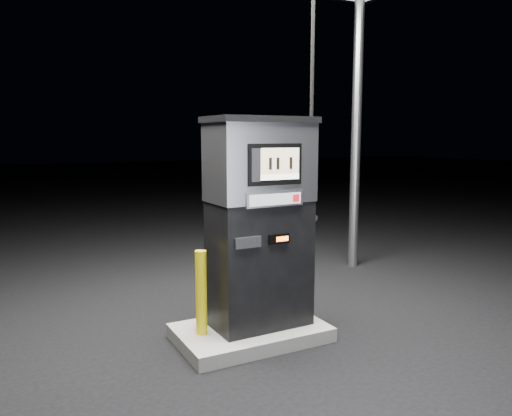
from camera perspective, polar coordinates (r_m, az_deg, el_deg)
name	(u,v)px	position (r m, az deg, el deg)	size (l,w,h in m)	color
ground	(251,339)	(5.67, -0.63, -14.75)	(80.00, 80.00, 0.00)	black
pump_island	(251,333)	(5.65, -0.63, -14.05)	(1.60, 1.00, 0.15)	gray
fuel_dispenser	(260,221)	(5.37, 0.47, -1.44)	(1.25, 0.69, 4.70)	black
bollard_left	(201,293)	(5.30, -6.29, -9.59)	(0.12, 0.12, 0.89)	yellow
bollard_right	(288,276)	(5.82, 3.69, -7.79)	(0.12, 0.12, 0.92)	yellow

